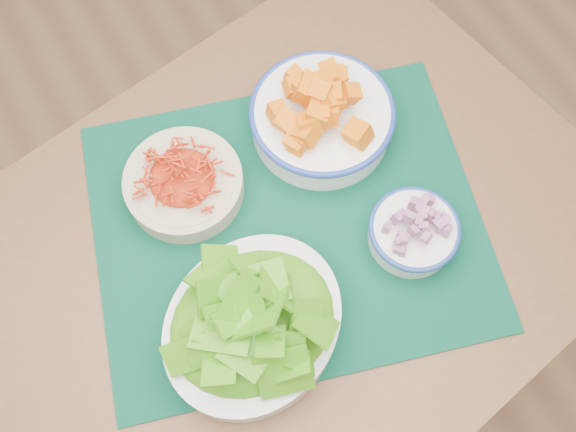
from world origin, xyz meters
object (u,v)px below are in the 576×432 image
object	(u,v)px
placemat	(288,224)
lettuce_bowl	(252,322)
table	(250,292)
squash_bowl	(322,111)
carrot_bowl	(183,181)
onion_bowl	(414,231)

from	to	relation	value
placemat	lettuce_bowl	distance (m)	0.17
table	squash_bowl	size ratio (longest dim) A/B	4.20
placemat	carrot_bowl	bearing A→B (deg)	147.25
carrot_bowl	onion_bowl	size ratio (longest dim) A/B	1.42
lettuce_bowl	placemat	bearing A→B (deg)	21.39
lettuce_bowl	onion_bowl	size ratio (longest dim) A/B	2.02
table	squash_bowl	bearing A→B (deg)	24.92
squash_bowl	table	bearing A→B (deg)	-146.01
table	squash_bowl	world-z (taller)	squash_bowl
onion_bowl	placemat	bearing A→B (deg)	142.38
squash_bowl	lettuce_bowl	distance (m)	0.33
squash_bowl	onion_bowl	bearing A→B (deg)	-85.67
placemat	squash_bowl	xyz separation A→B (m)	(0.12, 0.11, 0.05)
squash_bowl	onion_bowl	distance (m)	0.22
placemat	onion_bowl	distance (m)	0.18
placemat	squash_bowl	size ratio (longest dim) A/B	1.98
table	placemat	world-z (taller)	placemat
carrot_bowl	onion_bowl	xyz separation A→B (m)	(0.25, -0.23, 0.00)
placemat	squash_bowl	world-z (taller)	squash_bowl
table	carrot_bowl	distance (m)	0.21
table	carrot_bowl	bearing A→B (deg)	87.26
squash_bowl	onion_bowl	world-z (taller)	squash_bowl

